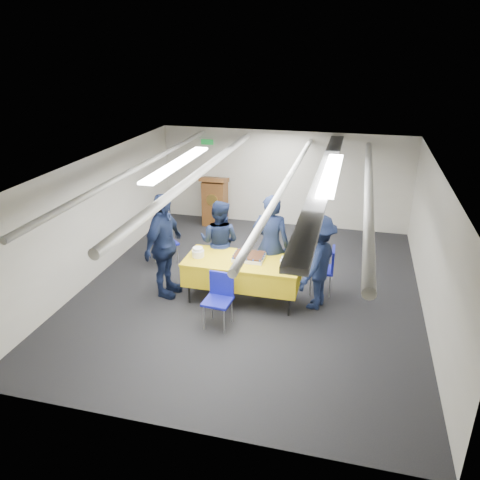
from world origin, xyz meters
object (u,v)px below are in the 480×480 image
Objects in this scene: sailor_b at (219,242)px; sailor_c at (164,246)px; serving_table at (243,271)px; sailor_a at (271,244)px; sheet_cake at (249,257)px; sailor_d at (317,262)px; chair_left at (164,238)px; chair_right at (326,266)px; podium at (215,201)px; chair_near at (220,294)px.

sailor_c reaches higher than sailor_b.
sailor_b is at bearing 134.63° from serving_table.
sailor_a is (0.39, 0.46, 0.35)m from serving_table.
sailor_b is 1.08m from sailor_c.
sheet_cake is at bearing 149.34° from sailor_b.
sheet_cake is at bearing -74.80° from sailor_c.
chair_left is at bearing -90.70° from sailor_d.
serving_table is at bearing -155.81° from chair_right.
sailor_a reaches higher than chair_right.
sailor_a is at bearing 179.20° from sailor_b.
podium is at bearing 114.27° from serving_table.
chair_right is 0.55× the size of sailor_b.
podium reaches higher than sheet_cake.
sheet_cake is at bearing -63.98° from podium.
podium is at bearing 116.02° from sheet_cake.
sailor_d is (1.83, -0.49, 0.03)m from sailor_b.
sailor_a is 1.14× the size of sailor_b.
chair_left is (-1.92, 1.11, -0.03)m from serving_table.
sheet_cake is 1.49m from sailor_c.
sailor_b is (-1.97, -0.02, 0.26)m from chair_right.
sheet_cake is 0.86m from sailor_b.
sheet_cake reaches higher than serving_table.
sailor_c reaches higher than sailor_d.
sailor_b is 1.89m from sailor_d.
sailor_b is at bearing -88.15° from sailor_d.
chair_right is at bearing -67.25° from sailor_c.
sailor_d is (3.17, -1.00, 0.29)m from chair_left.
serving_table is at bearing -65.73° from podium.
chair_near is 2.60m from chair_left.
chair_right is (2.93, -2.82, -0.08)m from podium.
sailor_b is 0.97× the size of sailor_d.
sheet_cake is 1.43m from chair_right.
podium reaches higher than chair_left.
podium is 4.36m from sailor_d.
sailor_b is at bearing -7.03° from sailor_a.
chair_left is 0.53× the size of sailor_d.
chair_near is 0.46× the size of sailor_c.
sailor_b is at bearing -71.28° from podium.
sheet_cake is 0.97m from chair_near.
sheet_cake is 2.29m from chair_left.
podium is 0.67× the size of sailor_c.
chair_left is (-3.30, 0.49, 0.00)m from chair_right.
serving_table is 1.24× the size of sailor_b.
sailor_c is at bearing 150.19° from chair_near.
serving_table is 3.77m from podium.
chair_right is 0.46× the size of sailor_c.
sailor_a is 1.10× the size of sailor_d.
chair_right is (1.55, 1.44, 0.00)m from chair_near.
chair_left is at bearing 152.79° from sheet_cake.
serving_table is 1.27m from sailor_d.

